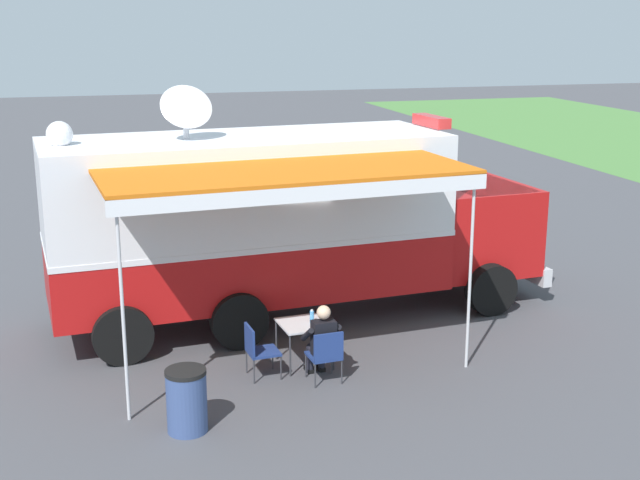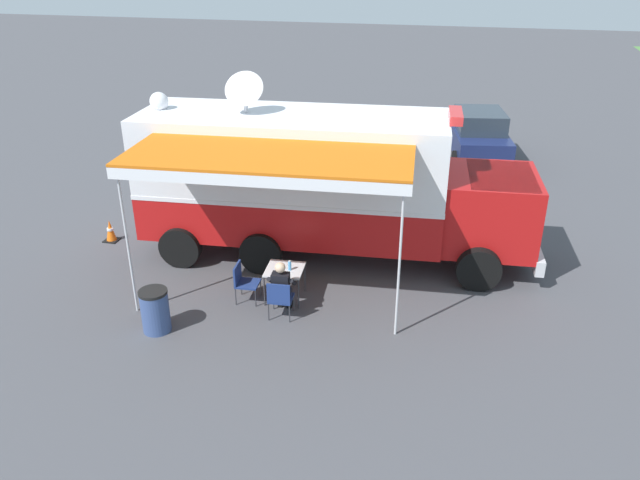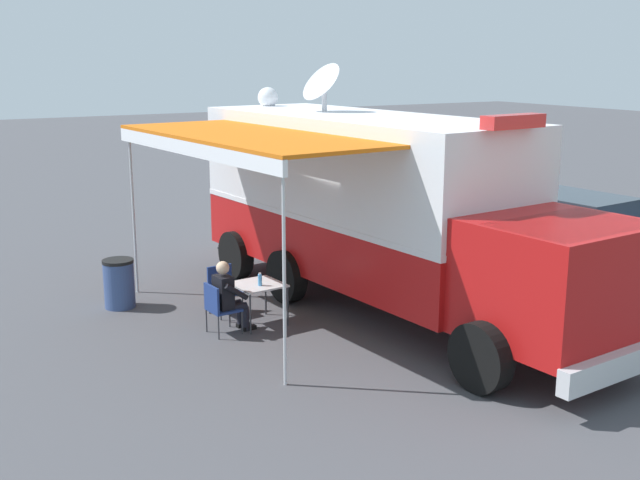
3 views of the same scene
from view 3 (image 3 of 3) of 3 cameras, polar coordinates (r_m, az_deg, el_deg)
The scene contains 11 objects.
ground_plane at distance 15.18m, azimuth 2.65°, elevation -4.18°, with size 100.00×100.00×0.00m, color #47474C.
lot_stripe at distance 16.79m, azimuth 7.84°, elevation -2.57°, with size 0.12×4.80×0.01m, color silver.
command_truck at distance 14.12m, azimuth 4.47°, elevation 2.60°, with size 5.45×9.65×4.53m.
folding_table at distance 13.52m, azimuth -4.54°, elevation -3.43°, with size 0.86×0.86×0.73m.
water_bottle at distance 13.36m, azimuth -4.40°, elevation -2.90°, with size 0.07×0.07×0.22m.
folding_chair_at_table at distance 13.14m, azimuth -7.42°, elevation -4.72°, with size 0.52×0.52×0.87m.
folding_chair_beside_table at distance 14.19m, azimuth -7.10°, elevation -3.35°, with size 0.52×0.52×0.87m.
seated_responder at distance 13.18m, azimuth -6.71°, elevation -4.01°, with size 0.68×0.58×1.25m.
trash_bin at distance 14.92m, azimuth -14.44°, elevation -3.08°, with size 0.57×0.57×0.91m.
traffic_cone at distance 18.96m, azimuth -6.81°, elevation 0.15°, with size 0.36×0.36×0.58m.
car_behind_truck at distance 17.03m, azimuth 18.32°, elevation 0.15°, with size 2.30×4.34×1.76m.
Camera 3 is at (7.90, 12.15, 4.54)m, focal length 43.87 mm.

